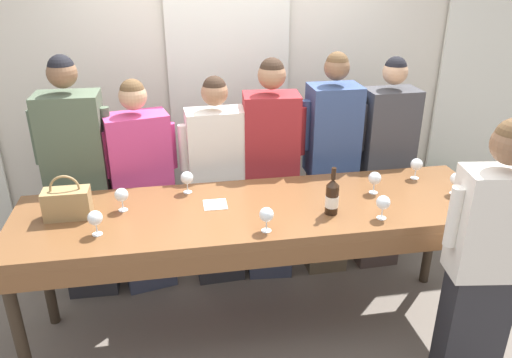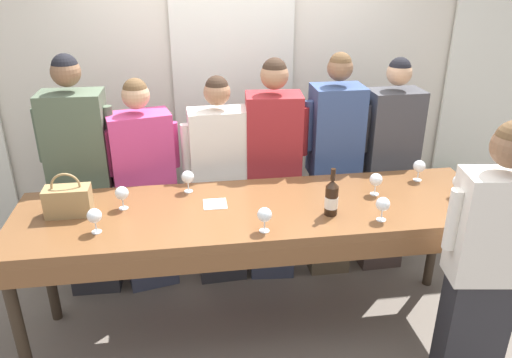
{
  "view_description": "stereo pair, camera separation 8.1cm",
  "coord_description": "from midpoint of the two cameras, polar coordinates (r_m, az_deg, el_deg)",
  "views": [
    {
      "loc": [
        -0.49,
        -2.69,
        2.39
      ],
      "look_at": [
        0.0,
        0.08,
        1.12
      ],
      "focal_mm": 35.0,
      "sensor_mm": 36.0,
      "label": 1
    },
    {
      "loc": [
        -0.41,
        -2.7,
        2.39
      ],
      "look_at": [
        0.0,
        0.08,
        1.12
      ],
      "focal_mm": 35.0,
      "sensor_mm": 36.0,
      "label": 2
    }
  ],
  "objects": [
    {
      "name": "potted_plant",
      "position": [
        5.0,
        21.77,
        -2.81
      ],
      "size": [
        0.28,
        0.28,
        0.54
      ],
      "color": "#935B3D",
      "rests_on": "ground_plane"
    },
    {
      "name": "wine_glass_center_mid",
      "position": [
        3.11,
        -14.36,
        -1.65
      ],
      "size": [
        0.08,
        0.08,
        0.15
      ],
      "color": "white",
      "rests_on": "tasting_bar"
    },
    {
      "name": "guest_striped_shirt",
      "position": [
        3.76,
        2.57,
        0.73
      ],
      "size": [
        0.52,
        0.3,
        1.74
      ],
      "color": "#383D51",
      "rests_on": "ground_plane"
    },
    {
      "name": "wine_glass_front_left",
      "position": [
        2.89,
        -17.23,
        -4.08
      ],
      "size": [
        0.08,
        0.08,
        0.15
      ],
      "color": "white",
      "rests_on": "tasting_bar"
    },
    {
      "name": "wine_glass_center_left",
      "position": [
        2.99,
        15.05,
        -2.87
      ],
      "size": [
        0.08,
        0.08,
        0.15
      ],
      "color": "white",
      "rests_on": "tasting_bar"
    },
    {
      "name": "guest_cream_sweater",
      "position": [
        3.73,
        -3.52,
        -0.46
      ],
      "size": [
        0.54,
        0.26,
        1.63
      ],
      "color": "#28282D",
      "rests_on": "ground_plane"
    },
    {
      "name": "wall_back",
      "position": [
        4.27,
        -2.1,
        10.92
      ],
      "size": [
        12.0,
        0.06,
        2.8
      ],
      "color": "silver",
      "rests_on": "ground_plane"
    },
    {
      "name": "wine_glass_back_left",
      "position": [
        3.43,
        22.82,
        -0.31
      ],
      "size": [
        0.08,
        0.08,
        0.15
      ],
      "color": "white",
      "rests_on": "tasting_bar"
    },
    {
      "name": "host_pouring",
      "position": [
        3.01,
        25.56,
        -8.69
      ],
      "size": [
        0.52,
        0.28,
        1.67
      ],
      "color": "#28282D",
      "rests_on": "ground_plane"
    },
    {
      "name": "guest_olive_jacket",
      "position": [
        3.76,
        -18.62,
        -0.13
      ],
      "size": [
        0.53,
        0.28,
        1.81
      ],
      "color": "#28282D",
      "rests_on": "ground_plane"
    },
    {
      "name": "wine_glass_back_mid",
      "position": [
        3.26,
        -7.11,
        0.19
      ],
      "size": [
        0.08,
        0.08,
        0.15
      ],
      "color": "white",
      "rests_on": "tasting_bar"
    },
    {
      "name": "handbag",
      "position": [
        3.14,
        -20.0,
        -2.3
      ],
      "size": [
        0.26,
        0.13,
        0.27
      ],
      "color": "#997A4C",
      "rests_on": "tasting_bar"
    },
    {
      "name": "guest_pink_top",
      "position": [
        3.73,
        -11.97,
        -1.02
      ],
      "size": [
        0.54,
        0.34,
        1.64
      ],
      "color": "#383D51",
      "rests_on": "ground_plane"
    },
    {
      "name": "guest_beige_cap",
      "position": [
        4.02,
        15.42,
        1.29
      ],
      "size": [
        0.51,
        0.26,
        1.72
      ],
      "color": "#473833",
      "rests_on": "ground_plane"
    },
    {
      "name": "wine_glass_front_right",
      "position": [
        3.29,
        14.23,
        -0.14
      ],
      "size": [
        0.08,
        0.08,
        0.15
      ],
      "color": "white",
      "rests_on": "tasting_bar"
    },
    {
      "name": "wine_glass_center_right",
      "position": [
        3.59,
        18.77,
        1.35
      ],
      "size": [
        0.08,
        0.08,
        0.15
      ],
      "color": "white",
      "rests_on": "tasting_bar"
    },
    {
      "name": "curtain_panel_right",
      "position": [
        5.05,
        26.27,
        9.94
      ],
      "size": [
        0.99,
        0.03,
        2.69
      ],
      "color": "white",
      "rests_on": "ground_plane"
    },
    {
      "name": "ground_plane",
      "position": [
        3.63,
        0.86,
        -16.82
      ],
      "size": [
        18.0,
        18.0,
        0.0
      ],
      "primitive_type": "plane",
      "color": "#70665B"
    },
    {
      "name": "napkin",
      "position": [
        3.12,
        -3.96,
        -2.87
      ],
      "size": [
        0.14,
        0.14,
        0.0
      ],
      "color": "white",
      "rests_on": "tasting_bar"
    },
    {
      "name": "curtain_panel_center",
      "position": [
        4.22,
        -1.99,
        9.98
      ],
      "size": [
        0.99,
        0.03,
        2.69
      ],
      "color": "white",
      "rests_on": "ground_plane"
    },
    {
      "name": "wine_bottle",
      "position": [
        2.98,
        9.39,
        -2.14
      ],
      "size": [
        0.08,
        0.08,
        0.3
      ],
      "color": "black",
      "rests_on": "tasting_bar"
    },
    {
      "name": "tasting_bar",
      "position": [
        3.1,
        1.04,
        -4.81
      ],
      "size": [
        2.97,
        0.82,
        0.97
      ],
      "color": "brown",
      "rests_on": "ground_plane"
    },
    {
      "name": "guest_navy_coat",
      "position": [
        3.86,
        9.41,
        1.26
      ],
      "size": [
        0.48,
        0.28,
        1.77
      ],
      "color": "brown",
      "rests_on": "ground_plane"
    },
    {
      "name": "wine_glass_front_mid",
      "position": [
        2.77,
        1.82,
        -4.18
      ],
      "size": [
        0.08,
        0.08,
        0.15
      ],
      "color": "white",
      "rests_on": "tasting_bar"
    }
  ]
}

